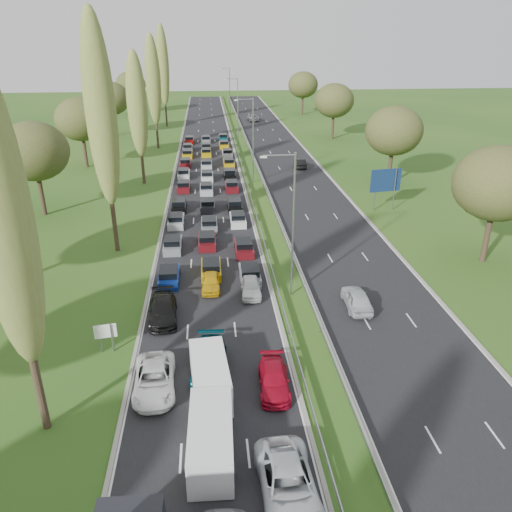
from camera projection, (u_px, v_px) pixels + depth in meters
name	position (u px, v px, depth m)	size (l,w,h in m)	color
ground	(252.00, 179.00, 75.58)	(260.00, 260.00, 0.00)	#224C17
near_carriageway	(207.00, 176.00, 77.26)	(10.50, 215.00, 0.04)	black
far_carriageway	(293.00, 173.00, 78.44)	(10.50, 215.00, 0.04)	black
central_reservation	(251.00, 171.00, 77.62)	(2.36, 215.00, 0.32)	gray
lamp_columns	(253.00, 141.00, 71.32)	(0.18, 140.18, 12.00)	gray
poplar_row	(125.00, 106.00, 58.38)	(2.80, 127.80, 22.44)	#2D2116
woodland_left	(24.00, 158.00, 54.33)	(8.00, 166.00, 11.10)	#2D2116
woodland_right	(417.00, 143.00, 62.03)	(8.00, 153.00, 11.10)	#2D2116
traffic_queue_fill	(207.00, 181.00, 72.58)	(9.09, 68.38, 0.80)	navy
near_car_2	(154.00, 379.00, 30.43)	(2.47, 5.35, 1.49)	silver
near_car_3	(163.00, 310.00, 38.08)	(2.11, 5.19, 1.51)	black
near_car_7	(209.00, 361.00, 32.02)	(2.18, 5.37, 1.56)	#043C49
near_car_8	(211.00, 281.00, 42.61)	(1.59, 3.95, 1.35)	gold
near_car_10	(288.00, 484.00, 23.25)	(2.63, 5.70, 1.58)	silver
near_car_11	(274.00, 380.00, 30.54)	(1.82, 4.49, 1.30)	#A50A20
near_car_12	(251.00, 286.00, 41.77)	(1.65, 4.10, 1.40)	white
far_car_0	(357.00, 299.00, 39.63)	(1.84, 4.57, 1.56)	#B5BBC0
far_car_1	(300.00, 163.00, 81.40)	(1.54, 4.42, 1.46)	black
far_car_2	(253.00, 118.00, 125.68)	(2.62, 5.68, 1.58)	slate
white_van_front	(211.00, 436.00, 25.61)	(2.20, 5.62, 2.26)	silver
white_van_rear	(210.00, 374.00, 30.33)	(2.12, 5.41, 2.17)	white
info_sign	(106.00, 334.00, 33.89)	(1.50, 0.33, 2.10)	gray
direction_sign	(386.00, 182.00, 60.63)	(3.97, 0.72, 5.20)	gray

